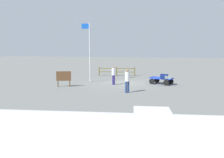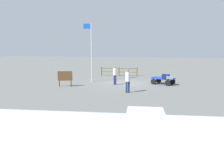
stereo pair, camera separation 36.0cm
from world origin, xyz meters
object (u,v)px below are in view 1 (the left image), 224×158
signboard (64,77)px  suitcase_grey (168,77)px  worker_lead (127,79)px  luggage_cart (161,79)px  flagpole (89,49)px  suitcase_tan (164,76)px  airplane_near (145,151)px  suitcase_navy (164,76)px  worker_trailing (114,74)px

signboard → suitcase_grey: bearing=-162.0°
worker_lead → signboard: (5.66, -1.22, -0.17)m
luggage_cart → signboard: bearing=23.4°
suitcase_grey → flagpole: flagpole is taller
suitcase_tan → signboard: size_ratio=0.52×
suitcase_grey → signboard: bearing=18.0°
suitcase_tan → airplane_near: (0.13, 15.83, 0.41)m
airplane_near → signboard: (8.11, -12.98, -0.36)m
suitcase_navy → worker_lead: bearing=61.0°
luggage_cart → worker_lead: 5.25m
suitcase_tan → worker_lead: size_ratio=0.39×
luggage_cart → suitcase_grey: bearing=130.8°
suitcase_navy → signboard: (8.24, 3.42, 0.08)m
worker_lead → signboard: worker_lead is taller
luggage_cart → suitcase_navy: bearing=173.1°
luggage_cart → worker_trailing: bearing=18.3°
suitcase_tan → suitcase_navy: size_ratio=1.28×
airplane_near → signboard: bearing=-58.0°
worker_trailing → flagpole: flagpole is taller
worker_trailing → flagpole: bearing=-23.0°
suitcase_navy → worker_trailing: (4.39, 1.33, 0.22)m
worker_trailing → flagpole: (2.70, -1.15, 2.22)m
worker_lead → airplane_near: airplane_near is taller
suitcase_navy → worker_trailing: 4.60m
suitcase_grey → suitcase_navy: bearing=-63.7°
flagpole → signboard: (1.15, 3.24, -2.37)m
signboard → worker_trailing: bearing=-151.4°
suitcase_navy → flagpole: size_ratio=0.10×
suitcase_navy → luggage_cart: bearing=-6.9°
luggage_cart → flagpole: bearing=1.8°
signboard → luggage_cart: bearing=-156.6°
suitcase_grey → flagpole: (7.40, -0.45, 2.48)m
suitcase_tan → suitcase_navy: 0.58m
worker_trailing → airplane_near: bearing=105.8°
suitcase_tan → worker_trailing: size_ratio=0.40×
worker_lead → suitcase_grey: bearing=-125.8°
flagpole → signboard: size_ratio=4.29×
suitcase_tan → suitcase_navy: suitcase_tan is taller
suitcase_tan → worker_lead: bearing=57.6°
luggage_cart → suitcase_navy: suitcase_navy is taller
flagpole → suitcase_navy: bearing=-178.5°
suitcase_navy → suitcase_grey: suitcase_navy is taller
flagpole → signboard: bearing=70.5°
luggage_cart → signboard: size_ratio=1.66×
luggage_cart → airplane_near: bearing=90.5°
suitcase_navy → signboard: size_ratio=0.41×
flagpole → worker_lead: bearing=135.4°
luggage_cart → worker_lead: size_ratio=1.25×
suitcase_navy → flagpole: flagpole is taller
suitcase_tan → suitcase_grey: (-0.31, 0.06, -0.06)m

